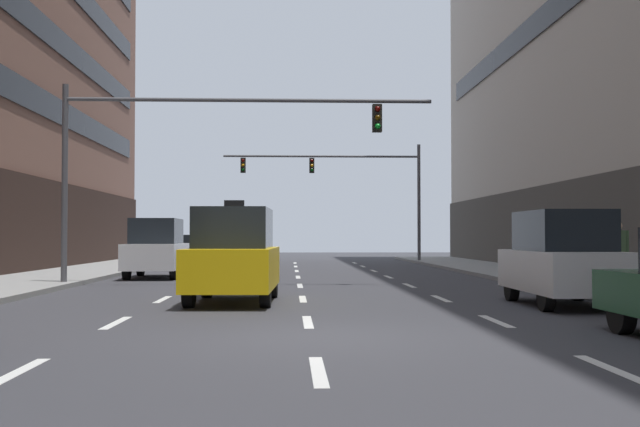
# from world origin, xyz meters

# --- Properties ---
(ground_plane) EXTENTS (120.00, 120.00, 0.00)m
(ground_plane) POSITION_xyz_m (0.00, 0.00, 0.00)
(ground_plane) COLOR #38383D
(lane_stripe_l1_s3) EXTENTS (0.16, 2.00, 0.01)m
(lane_stripe_l1_s3) POSITION_xyz_m (-3.30, -3.00, 0.00)
(lane_stripe_l1_s3) COLOR silver
(lane_stripe_l1_s3) RESTS_ON ground
(lane_stripe_l1_s4) EXTENTS (0.16, 2.00, 0.01)m
(lane_stripe_l1_s4) POSITION_xyz_m (-3.30, 2.00, 0.00)
(lane_stripe_l1_s4) COLOR silver
(lane_stripe_l1_s4) RESTS_ON ground
(lane_stripe_l1_s5) EXTENTS (0.16, 2.00, 0.01)m
(lane_stripe_l1_s5) POSITION_xyz_m (-3.30, 7.00, 0.00)
(lane_stripe_l1_s5) COLOR silver
(lane_stripe_l1_s5) RESTS_ON ground
(lane_stripe_l1_s6) EXTENTS (0.16, 2.00, 0.01)m
(lane_stripe_l1_s6) POSITION_xyz_m (-3.30, 12.00, 0.00)
(lane_stripe_l1_s6) COLOR silver
(lane_stripe_l1_s6) RESTS_ON ground
(lane_stripe_l1_s7) EXTENTS (0.16, 2.00, 0.01)m
(lane_stripe_l1_s7) POSITION_xyz_m (-3.30, 17.00, 0.00)
(lane_stripe_l1_s7) COLOR silver
(lane_stripe_l1_s7) RESTS_ON ground
(lane_stripe_l1_s8) EXTENTS (0.16, 2.00, 0.01)m
(lane_stripe_l1_s8) POSITION_xyz_m (-3.30, 22.00, 0.00)
(lane_stripe_l1_s8) COLOR silver
(lane_stripe_l1_s8) RESTS_ON ground
(lane_stripe_l1_s9) EXTENTS (0.16, 2.00, 0.01)m
(lane_stripe_l1_s9) POSITION_xyz_m (-3.30, 27.00, 0.00)
(lane_stripe_l1_s9) COLOR silver
(lane_stripe_l1_s9) RESTS_ON ground
(lane_stripe_l1_s10) EXTENTS (0.16, 2.00, 0.01)m
(lane_stripe_l1_s10) POSITION_xyz_m (-3.30, 32.00, 0.00)
(lane_stripe_l1_s10) COLOR silver
(lane_stripe_l1_s10) RESTS_ON ground
(lane_stripe_l2_s3) EXTENTS (0.16, 2.00, 0.01)m
(lane_stripe_l2_s3) POSITION_xyz_m (0.00, -3.00, 0.00)
(lane_stripe_l2_s3) COLOR silver
(lane_stripe_l2_s3) RESTS_ON ground
(lane_stripe_l2_s4) EXTENTS (0.16, 2.00, 0.01)m
(lane_stripe_l2_s4) POSITION_xyz_m (0.00, 2.00, 0.00)
(lane_stripe_l2_s4) COLOR silver
(lane_stripe_l2_s4) RESTS_ON ground
(lane_stripe_l2_s5) EXTENTS (0.16, 2.00, 0.01)m
(lane_stripe_l2_s5) POSITION_xyz_m (0.00, 7.00, 0.00)
(lane_stripe_l2_s5) COLOR silver
(lane_stripe_l2_s5) RESTS_ON ground
(lane_stripe_l2_s6) EXTENTS (0.16, 2.00, 0.01)m
(lane_stripe_l2_s6) POSITION_xyz_m (0.00, 12.00, 0.00)
(lane_stripe_l2_s6) COLOR silver
(lane_stripe_l2_s6) RESTS_ON ground
(lane_stripe_l2_s7) EXTENTS (0.16, 2.00, 0.01)m
(lane_stripe_l2_s7) POSITION_xyz_m (0.00, 17.00, 0.00)
(lane_stripe_l2_s7) COLOR silver
(lane_stripe_l2_s7) RESTS_ON ground
(lane_stripe_l2_s8) EXTENTS (0.16, 2.00, 0.01)m
(lane_stripe_l2_s8) POSITION_xyz_m (0.00, 22.00, 0.00)
(lane_stripe_l2_s8) COLOR silver
(lane_stripe_l2_s8) RESTS_ON ground
(lane_stripe_l2_s9) EXTENTS (0.16, 2.00, 0.01)m
(lane_stripe_l2_s9) POSITION_xyz_m (0.00, 27.00, 0.00)
(lane_stripe_l2_s9) COLOR silver
(lane_stripe_l2_s9) RESTS_ON ground
(lane_stripe_l2_s10) EXTENTS (0.16, 2.00, 0.01)m
(lane_stripe_l2_s10) POSITION_xyz_m (0.00, 32.00, 0.00)
(lane_stripe_l2_s10) COLOR silver
(lane_stripe_l2_s10) RESTS_ON ground
(lane_stripe_l3_s3) EXTENTS (0.16, 2.00, 0.01)m
(lane_stripe_l3_s3) POSITION_xyz_m (3.30, -3.00, 0.00)
(lane_stripe_l3_s3) COLOR silver
(lane_stripe_l3_s3) RESTS_ON ground
(lane_stripe_l3_s4) EXTENTS (0.16, 2.00, 0.01)m
(lane_stripe_l3_s4) POSITION_xyz_m (3.30, 2.00, 0.00)
(lane_stripe_l3_s4) COLOR silver
(lane_stripe_l3_s4) RESTS_ON ground
(lane_stripe_l3_s5) EXTENTS (0.16, 2.00, 0.01)m
(lane_stripe_l3_s5) POSITION_xyz_m (3.30, 7.00, 0.00)
(lane_stripe_l3_s5) COLOR silver
(lane_stripe_l3_s5) RESTS_ON ground
(lane_stripe_l3_s6) EXTENTS (0.16, 2.00, 0.01)m
(lane_stripe_l3_s6) POSITION_xyz_m (3.30, 12.00, 0.00)
(lane_stripe_l3_s6) COLOR silver
(lane_stripe_l3_s6) RESTS_ON ground
(lane_stripe_l3_s7) EXTENTS (0.16, 2.00, 0.01)m
(lane_stripe_l3_s7) POSITION_xyz_m (3.30, 17.00, 0.00)
(lane_stripe_l3_s7) COLOR silver
(lane_stripe_l3_s7) RESTS_ON ground
(lane_stripe_l3_s8) EXTENTS (0.16, 2.00, 0.01)m
(lane_stripe_l3_s8) POSITION_xyz_m (3.30, 22.00, 0.00)
(lane_stripe_l3_s8) COLOR silver
(lane_stripe_l3_s8) RESTS_ON ground
(lane_stripe_l3_s9) EXTENTS (0.16, 2.00, 0.01)m
(lane_stripe_l3_s9) POSITION_xyz_m (3.30, 27.00, 0.00)
(lane_stripe_l3_s9) COLOR silver
(lane_stripe_l3_s9) RESTS_ON ground
(lane_stripe_l3_s10) EXTENTS (0.16, 2.00, 0.01)m
(lane_stripe_l3_s10) POSITION_xyz_m (3.30, 32.00, 0.00)
(lane_stripe_l3_s10) COLOR silver
(lane_stripe_l3_s10) RESTS_ON ground
(car_driving_0) EXTENTS (1.81, 4.18, 1.56)m
(car_driving_0) POSITION_xyz_m (-4.92, 28.51, 0.77)
(car_driving_0) COLOR black
(car_driving_0) RESTS_ON ground
(taxi_driving_2) EXTENTS (1.99, 4.45, 2.30)m
(taxi_driving_2) POSITION_xyz_m (-1.56, 6.13, 1.06)
(taxi_driving_2) COLOR black
(taxi_driving_2) RESTS_ON ground
(car_driving_3) EXTENTS (1.87, 4.39, 2.11)m
(car_driving_3) POSITION_xyz_m (-5.07, 16.71, 1.05)
(car_driving_3) COLOR black
(car_driving_3) RESTS_ON ground
(car_parked_2) EXTENTS (1.83, 4.24, 2.04)m
(car_parked_2) POSITION_xyz_m (5.55, 4.99, 1.01)
(car_parked_2) COLOR black
(car_parked_2) RESTS_ON ground
(traffic_signal_0) EXTENTS (11.07, 0.35, 5.88)m
(traffic_signal_0) POSITION_xyz_m (-3.35, 11.95, 4.36)
(traffic_signal_0) COLOR #4C4C51
(traffic_signal_0) RESTS_ON sidewalk_left
(traffic_signal_1) EXTENTS (11.10, 0.34, 6.53)m
(traffic_signal_1) POSITION_xyz_m (3.08, 32.52, 4.77)
(traffic_signal_1) COLOR #4C4C51
(traffic_signal_1) RESTS_ON sidewalk_right
(pedestrian_1) EXTENTS (0.52, 0.25, 1.72)m
(pedestrian_1) POSITION_xyz_m (7.87, 7.63, 1.14)
(pedestrian_1) COLOR brown
(pedestrian_1) RESTS_ON sidewalk_right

